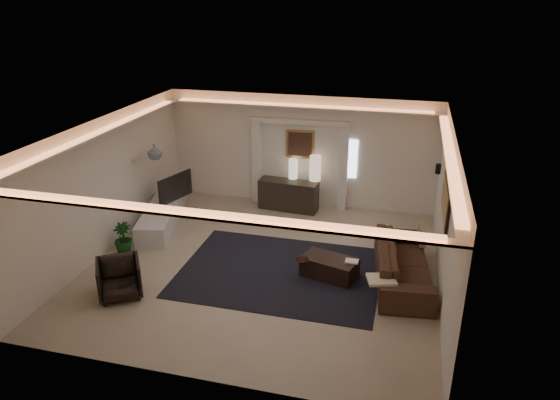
% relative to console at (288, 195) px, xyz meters
% --- Properties ---
extents(floor, '(7.00, 7.00, 0.00)m').
position_rel_console_xyz_m(floor, '(0.19, -3.01, -0.40)').
color(floor, tan).
rests_on(floor, ground).
extents(ceiling, '(7.00, 7.00, 0.00)m').
position_rel_console_xyz_m(ceiling, '(0.19, -3.01, 2.50)').
color(ceiling, white).
rests_on(ceiling, ground).
extents(wall_back, '(7.00, 0.00, 7.00)m').
position_rel_console_xyz_m(wall_back, '(0.19, 0.49, 1.05)').
color(wall_back, silver).
rests_on(wall_back, ground).
extents(wall_front, '(7.00, 0.00, 7.00)m').
position_rel_console_xyz_m(wall_front, '(0.19, -6.51, 1.05)').
color(wall_front, silver).
rests_on(wall_front, ground).
extents(wall_left, '(0.00, 7.00, 7.00)m').
position_rel_console_xyz_m(wall_left, '(-3.31, -3.01, 1.05)').
color(wall_left, silver).
rests_on(wall_left, ground).
extents(wall_right, '(0.00, 7.00, 7.00)m').
position_rel_console_xyz_m(wall_right, '(3.69, -3.01, 1.05)').
color(wall_right, silver).
rests_on(wall_right, ground).
extents(cove_soffit, '(7.00, 7.00, 0.04)m').
position_rel_console_xyz_m(cove_soffit, '(0.19, -3.01, 2.22)').
color(cove_soffit, silver).
rests_on(cove_soffit, ceiling).
extents(daylight_slit, '(0.25, 0.03, 1.00)m').
position_rel_console_xyz_m(daylight_slit, '(1.54, 0.47, 0.95)').
color(daylight_slit, white).
rests_on(daylight_slit, wall_back).
extents(area_rug, '(4.00, 3.00, 0.01)m').
position_rel_console_xyz_m(area_rug, '(0.59, -3.21, -0.39)').
color(area_rug, black).
rests_on(area_rug, ground).
extents(pilaster_left, '(0.22, 0.20, 2.20)m').
position_rel_console_xyz_m(pilaster_left, '(-0.96, 0.39, 0.70)').
color(pilaster_left, silver).
rests_on(pilaster_left, ground).
extents(pilaster_right, '(0.22, 0.20, 2.20)m').
position_rel_console_xyz_m(pilaster_right, '(1.34, 0.39, 0.70)').
color(pilaster_right, silver).
rests_on(pilaster_right, ground).
extents(alcove_header, '(2.52, 0.20, 0.12)m').
position_rel_console_xyz_m(alcove_header, '(0.19, 0.39, 1.85)').
color(alcove_header, silver).
rests_on(alcove_header, wall_back).
extents(painting_frame, '(0.74, 0.04, 0.74)m').
position_rel_console_xyz_m(painting_frame, '(0.19, 0.46, 1.25)').
color(painting_frame, tan).
rests_on(painting_frame, wall_back).
extents(painting_canvas, '(0.62, 0.02, 0.62)m').
position_rel_console_xyz_m(painting_canvas, '(0.19, 0.44, 1.25)').
color(painting_canvas, '#4C2D1E').
rests_on(painting_canvas, wall_back).
extents(art_panel_frame, '(0.04, 1.64, 0.74)m').
position_rel_console_xyz_m(art_panel_frame, '(3.66, -2.71, 1.30)').
color(art_panel_frame, black).
rests_on(art_panel_frame, wall_right).
extents(art_panel_gold, '(0.02, 1.50, 0.62)m').
position_rel_console_xyz_m(art_panel_gold, '(3.64, -2.71, 1.30)').
color(art_panel_gold, tan).
rests_on(art_panel_gold, wall_right).
extents(wall_sconce, '(0.12, 0.12, 0.22)m').
position_rel_console_xyz_m(wall_sconce, '(3.57, -0.81, 1.28)').
color(wall_sconce, black).
rests_on(wall_sconce, wall_right).
extents(wall_niche, '(0.10, 0.55, 0.04)m').
position_rel_console_xyz_m(wall_niche, '(-3.25, -1.61, 1.25)').
color(wall_niche, silver).
rests_on(wall_niche, wall_left).
extents(console, '(1.56, 0.60, 0.76)m').
position_rel_console_xyz_m(console, '(0.00, 0.00, 0.00)').
color(console, black).
rests_on(console, ground).
extents(lamp_left, '(0.30, 0.30, 0.52)m').
position_rel_console_xyz_m(lamp_left, '(0.06, 0.24, 0.69)').
color(lamp_left, beige).
rests_on(lamp_left, console).
extents(lamp_right, '(0.31, 0.31, 0.65)m').
position_rel_console_xyz_m(lamp_right, '(0.65, 0.24, 0.69)').
color(lamp_right, beige).
rests_on(lamp_right, console).
extents(media_ledge, '(1.33, 2.82, 0.51)m').
position_rel_console_xyz_m(media_ledge, '(-2.76, -1.66, -0.17)').
color(media_ledge, silver).
rests_on(media_ledge, ground).
extents(tv, '(1.12, 0.48, 0.65)m').
position_rel_console_xyz_m(tv, '(-2.69, -1.17, 0.38)').
color(tv, black).
rests_on(tv, media_ledge).
extents(figurine, '(0.13, 0.13, 0.33)m').
position_rel_console_xyz_m(figurine, '(-2.96, -0.67, 0.24)').
color(figurine, '#322119').
rests_on(figurine, media_ledge).
extents(ginger_jar, '(0.44, 0.44, 0.35)m').
position_rel_console_xyz_m(ginger_jar, '(-2.80, -1.68, 1.45)').
color(ginger_jar, '#3C4451').
rests_on(ginger_jar, wall_niche).
extents(plant, '(0.41, 0.41, 0.68)m').
position_rel_console_xyz_m(plant, '(-2.93, -3.20, -0.06)').
color(plant, black).
rests_on(plant, ground).
extents(sofa, '(2.67, 1.28, 0.75)m').
position_rel_console_xyz_m(sofa, '(3.01, -2.90, -0.02)').
color(sofa, '#36251A').
rests_on(sofa, ground).
extents(throw_blanket, '(0.59, 0.52, 0.05)m').
position_rel_console_xyz_m(throw_blanket, '(2.65, -3.92, 0.15)').
color(throw_blanket, beige).
rests_on(throw_blanket, sofa).
extents(throw_pillow, '(0.18, 0.39, 0.38)m').
position_rel_console_xyz_m(throw_pillow, '(3.34, -1.94, 0.15)').
color(throw_pillow, '#9A8459').
rests_on(throw_pillow, sofa).
extents(coffee_table, '(1.18, 0.85, 0.40)m').
position_rel_console_xyz_m(coffee_table, '(1.59, -3.11, -0.20)').
color(coffee_table, black).
rests_on(coffee_table, ground).
extents(bowl, '(0.35, 0.35, 0.06)m').
position_rel_console_xyz_m(bowl, '(1.10, -3.40, 0.04)').
color(bowl, black).
rests_on(bowl, coffee_table).
extents(magazine, '(0.25, 0.18, 0.03)m').
position_rel_console_xyz_m(magazine, '(2.03, -3.15, 0.02)').
color(magazine, white).
rests_on(magazine, coffee_table).
extents(armchair, '(1.07, 1.08, 0.72)m').
position_rel_console_xyz_m(armchair, '(-2.08, -4.77, -0.04)').
color(armchair, black).
rests_on(armchair, ground).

